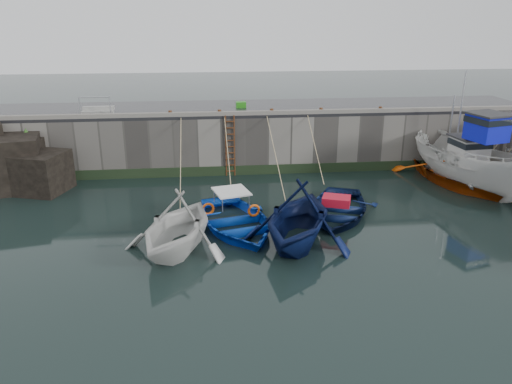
{
  "coord_description": "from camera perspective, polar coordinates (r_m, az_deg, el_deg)",
  "views": [
    {
      "loc": [
        -3.29,
        -15.21,
        8.05
      ],
      "look_at": [
        -1.29,
        3.84,
        1.2
      ],
      "focal_mm": 35.0,
      "sensor_mm": 36.0,
      "label": 1
    }
  ],
  "objects": [
    {
      "name": "fish_crate",
      "position": [
        28.07,
        -1.74,
        9.96
      ],
      "size": [
        0.55,
        0.46,
        0.31
      ],
      "primitive_type": "cube",
      "rotation": [
        0.0,
        0.0,
        0.03
      ],
      "color": "#258418",
      "rests_on": "road_back"
    },
    {
      "name": "boat_near_white_rope",
      "position": [
        23.57,
        -8.31,
        -0.51
      ],
      "size": [
        0.04,
        6.69,
        3.1
      ],
      "primitive_type": null,
      "color": "tan",
      "rests_on": "ground"
    },
    {
      "name": "boat_near_blacktrim_rope",
      "position": [
        23.82,
        2.32,
        -0.09
      ],
      "size": [
        0.04,
        6.6,
        3.1
      ],
      "primitive_type": null,
      "color": "tan",
      "rests_on": "ground"
    },
    {
      "name": "boat_near_white",
      "position": [
        18.43,
        -8.87,
        -6.48
      ],
      "size": [
        5.49,
        5.87,
        2.49
      ],
      "primitive_type": "imported",
      "rotation": [
        0.0,
        0.0,
        -0.36
      ],
      "color": "silver",
      "rests_on": "ground"
    },
    {
      "name": "road_back",
      "position": [
        28.34,
        0.78,
        9.58
      ],
      "size": [
        30.0,
        5.0,
        0.16
      ],
      "primitive_type": "cube",
      "color": "black",
      "rests_on": "quay_back"
    },
    {
      "name": "kerb_back",
      "position": [
        26.02,
        1.39,
        9.06
      ],
      "size": [
        30.0,
        0.3,
        0.2
      ],
      "primitive_type": "cube",
      "color": "slate",
      "rests_on": "road_back"
    },
    {
      "name": "bollard_e",
      "position": [
        27.52,
        14.02,
        9.16
      ],
      "size": [
        0.18,
        0.18,
        0.28
      ],
      "primitive_type": "cylinder",
      "color": "#3F1E0F",
      "rests_on": "road_back"
    },
    {
      "name": "bollard_b",
      "position": [
        25.91,
        -4.2,
        9.06
      ],
      "size": [
        0.18,
        0.18,
        0.28
      ],
      "primitive_type": "cylinder",
      "color": "#3F1E0F",
      "rests_on": "road_back"
    },
    {
      "name": "boat_far_orange",
      "position": [
        27.39,
        22.15,
        2.18
      ],
      "size": [
        5.92,
        7.82,
        4.53
      ],
      "rotation": [
        0.0,
        0.0,
        0.09
      ],
      "color": "#DB4E0B",
      "rests_on": "ground"
    },
    {
      "name": "boat_near_blacktrim",
      "position": [
        18.78,
        4.73,
        -5.78
      ],
      "size": [
        6.05,
        6.42,
        2.68
      ],
      "primitive_type": "imported",
      "rotation": [
        0.0,
        0.0,
        -0.41
      ],
      "color": "#0A143F",
      "rests_on": "ground"
    },
    {
      "name": "boat_far_white",
      "position": [
        26.27,
        23.46,
        2.91
      ],
      "size": [
        4.58,
        7.9,
        5.87
      ],
      "rotation": [
        0.0,
        0.0,
        0.26
      ],
      "color": "silver",
      "rests_on": "ground"
    },
    {
      "name": "rock_outcrop",
      "position": [
        27.02,
        -26.67,
        3.0
      ],
      "size": [
        5.85,
        4.24,
        3.41
      ],
      "color": "black",
      "rests_on": "ground"
    },
    {
      "name": "boat_near_blue",
      "position": [
        19.98,
        -2.34,
        -4.1
      ],
      "size": [
        4.97,
        6.06,
        1.1
      ],
      "primitive_type": "imported",
      "rotation": [
        0.0,
        0.0,
        0.25
      ],
      "color": "blue",
      "rests_on": "ground"
    },
    {
      "name": "quay_back",
      "position": [
        28.66,
        0.76,
        6.47
      ],
      "size": [
        30.0,
        5.0,
        3.0
      ],
      "primitive_type": "cube",
      "color": "slate",
      "rests_on": "ground"
    },
    {
      "name": "ladder",
      "position": [
        25.97,
        -2.97,
        5.25
      ],
      "size": [
        0.51,
        0.08,
        3.2
      ],
      "color": "#3F1E0F",
      "rests_on": "ground"
    },
    {
      "name": "boat_near_navy_rope",
      "position": [
        25.4,
        6.82,
        1.06
      ],
      "size": [
        0.04,
        4.36,
        3.1
      ],
      "primitive_type": null,
      "color": "tan",
      "rests_on": "ground"
    },
    {
      "name": "bollard_d",
      "position": [
        26.61,
        7.44,
        9.23
      ],
      "size": [
        0.18,
        0.18,
        0.28
      ],
      "primitive_type": "cylinder",
      "color": "#3F1E0F",
      "rests_on": "road_back"
    },
    {
      "name": "bollard_c",
      "position": [
        26.13,
        1.81,
        9.2
      ],
      "size": [
        0.18,
        0.18,
        0.28
      ],
      "primitive_type": "cylinder",
      "color": "#3F1E0F",
      "rests_on": "road_back"
    },
    {
      "name": "ground",
      "position": [
        17.52,
        5.57,
        -7.77
      ],
      "size": [
        120.0,
        120.0,
        0.0
      ],
      "primitive_type": "plane",
      "color": "black",
      "rests_on": "ground"
    },
    {
      "name": "algae_back",
      "position": [
        26.55,
        1.39,
        2.59
      ],
      "size": [
        30.0,
        0.08,
        0.5
      ],
      "primitive_type": "cube",
      "color": "black",
      "rests_on": "ground"
    },
    {
      "name": "boat_near_blue_rope",
      "position": [
        24.37,
        -3.08,
        0.36
      ],
      "size": [
        0.04,
        5.16,
        3.1
      ],
      "primitive_type": null,
      "color": "tan",
      "rests_on": "ground"
    },
    {
      "name": "railing",
      "position": [
        27.42,
        -17.61,
        8.92
      ],
      "size": [
        1.6,
        1.05,
        1.0
      ],
      "color": "#A5A8AD",
      "rests_on": "road_back"
    },
    {
      "name": "bollard_a",
      "position": [
        25.95,
        -9.79,
        8.85
      ],
      "size": [
        0.18,
        0.18,
        0.28
      ],
      "primitive_type": "cylinder",
      "color": "#3F1E0F",
      "rests_on": "road_back"
    },
    {
      "name": "boat_near_navy",
      "position": [
        21.54,
        9.25,
        -2.54
      ],
      "size": [
        5.11,
        5.95,
        1.04
      ],
      "primitive_type": "imported",
      "rotation": [
        0.0,
        0.0,
        -0.36
      ],
      "color": "#0A1841",
      "rests_on": "ground"
    }
  ]
}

